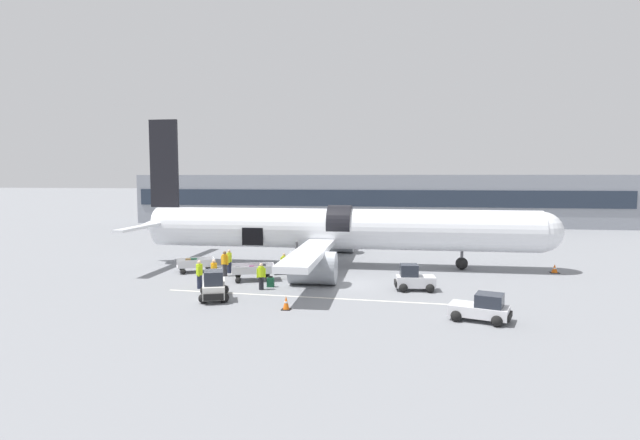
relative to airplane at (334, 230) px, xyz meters
The scene contains 19 objects.
ground_plane 7.57m from the airplane, 77.46° to the right, with size 500.00×500.00×0.00m, color gray.
apron_marking_line 11.06m from the airplane, 88.51° to the right, with size 19.27×1.42×0.01m.
terminal_strip 38.15m from the airplane, 87.72° to the left, with size 72.26×11.53×7.46m.
airplane is the anchor object (origin of this frame).
baggage_tug_lead 10.17m from the airplane, 52.09° to the right, with size 2.63×1.88×1.67m.
baggage_tug_mid 17.08m from the airplane, 56.99° to the right, with size 3.26×2.48×1.42m.
baggage_tug_rear 13.39m from the airplane, 115.56° to the right, with size 2.36×3.37×1.78m.
baggage_cart_loading 8.28m from the airplane, 127.42° to the right, with size 3.94×2.59×1.11m.
baggage_cart_queued 11.10m from the airplane, 158.26° to the right, with size 3.59×2.54×1.10m.
ground_crew_loader_a 8.70m from the airplane, 151.53° to the right, with size 0.53×0.60×1.76m.
ground_crew_loader_b 12.23m from the airplane, 129.29° to the right, with size 0.48×0.64×1.84m.
ground_crew_driver 5.50m from the airplane, 129.63° to the right, with size 0.55×0.45×1.58m.
ground_crew_supervisor 11.28m from the airplane, 128.34° to the right, with size 0.48×0.64×1.83m.
ground_crew_helper 9.25m from the airplane, 144.60° to the right, with size 0.64×0.52×1.84m.
ground_crew_marshal 9.97m from the airplane, 111.58° to the right, with size 0.60×0.48×1.72m.
suitcase_on_tarmac_upright 9.21m from the airplane, 111.22° to the right, with size 0.46×0.28×0.73m.
safety_cone_nose 17.03m from the airplane, ahead, with size 0.64×0.64×0.65m.
safety_cone_engine_left 13.85m from the airplane, 94.12° to the right, with size 0.50×0.50×0.77m.
safety_cone_wingtip 7.43m from the airplane, 83.94° to the right, with size 0.50×0.50×0.65m.
Camera 1 is at (3.27, -32.89, 7.27)m, focal length 28.00 mm.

